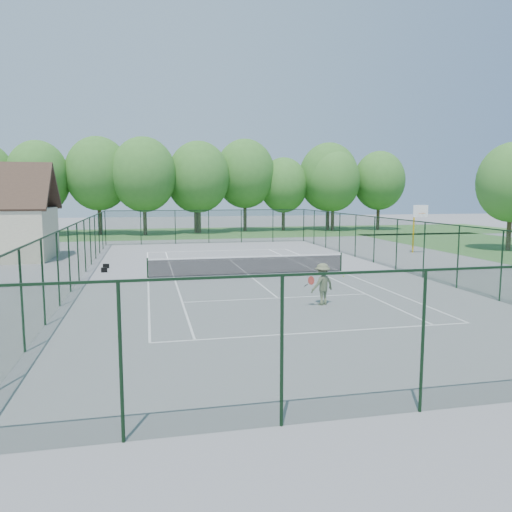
{
  "coord_description": "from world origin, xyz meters",
  "views": [
    {
      "loc": [
        -5.47,
        -26.97,
        4.54
      ],
      "look_at": [
        0.0,
        -2.0,
        1.3
      ],
      "focal_mm": 35.0,
      "sensor_mm": 36.0,
      "label": 1
    }
  ],
  "objects_px": {
    "tennis_player": "(322,284)",
    "basketball_goal": "(417,219)",
    "tennis_net": "(248,264)",
    "sports_bag_a": "(104,270)"
  },
  "relations": [
    {
      "from": "tennis_net",
      "to": "tennis_player",
      "type": "relative_size",
      "value": 5.6
    },
    {
      "from": "tennis_net",
      "to": "basketball_goal",
      "type": "relative_size",
      "value": 3.04
    },
    {
      "from": "tennis_net",
      "to": "tennis_player",
      "type": "height_order",
      "value": "tennis_player"
    },
    {
      "from": "tennis_player",
      "to": "basketball_goal",
      "type": "bearing_deg",
      "value": 49.31
    },
    {
      "from": "basketball_goal",
      "to": "sports_bag_a",
      "type": "distance_m",
      "value": 22.94
    },
    {
      "from": "basketball_goal",
      "to": "tennis_player",
      "type": "relative_size",
      "value": 1.85
    },
    {
      "from": "sports_bag_a",
      "to": "basketball_goal",
      "type": "bearing_deg",
      "value": 10.64
    },
    {
      "from": "sports_bag_a",
      "to": "tennis_player",
      "type": "height_order",
      "value": "tennis_player"
    },
    {
      "from": "tennis_player",
      "to": "sports_bag_a",
      "type": "bearing_deg",
      "value": 131.45
    },
    {
      "from": "tennis_net",
      "to": "sports_bag_a",
      "type": "xyz_separation_m",
      "value": [
        -7.95,
        2.61,
        -0.44
      ]
    }
  ]
}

